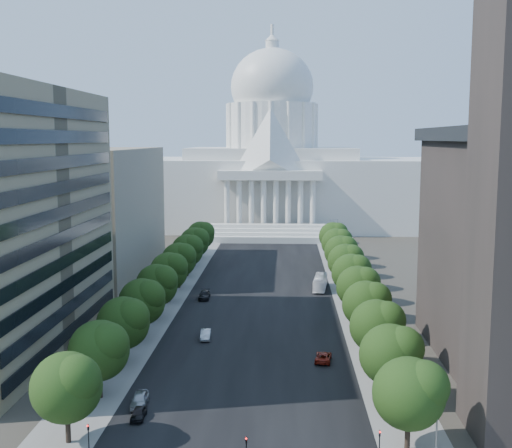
# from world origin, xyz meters

# --- Properties ---
(road_asphalt) EXTENTS (30.00, 260.00, 0.01)m
(road_asphalt) POSITION_xyz_m (0.00, 90.00, 0.00)
(road_asphalt) COLOR black
(road_asphalt) RESTS_ON ground
(sidewalk_left) EXTENTS (8.00, 260.00, 0.02)m
(sidewalk_left) POSITION_xyz_m (-19.00, 90.00, 0.00)
(sidewalk_left) COLOR gray
(sidewalk_left) RESTS_ON ground
(sidewalk_right) EXTENTS (8.00, 260.00, 0.02)m
(sidewalk_right) POSITION_xyz_m (19.00, 90.00, 0.00)
(sidewalk_right) COLOR gray
(sidewalk_right) RESTS_ON ground
(capitol) EXTENTS (120.00, 56.00, 73.00)m
(capitol) POSITION_xyz_m (0.00, 184.89, 20.01)
(capitol) COLOR white
(capitol) RESTS_ON ground
(office_block_left_far) EXTENTS (38.00, 52.00, 30.00)m
(office_block_left_far) POSITION_xyz_m (-48.00, 100.00, 15.00)
(office_block_left_far) COLOR gray
(office_block_left_far) RESTS_ON ground
(tree_l_a) EXTENTS (7.79, 7.60, 9.97)m
(tree_l_a) POSITION_xyz_m (-17.66, 11.81, 6.45)
(tree_l_a) COLOR #33261C
(tree_l_a) RESTS_ON ground
(tree_l_b) EXTENTS (7.79, 7.60, 9.97)m
(tree_l_b) POSITION_xyz_m (-17.66, 23.81, 6.45)
(tree_l_b) COLOR #33261C
(tree_l_b) RESTS_ON ground
(tree_l_c) EXTENTS (7.79, 7.60, 9.97)m
(tree_l_c) POSITION_xyz_m (-17.66, 35.81, 6.45)
(tree_l_c) COLOR #33261C
(tree_l_c) RESTS_ON ground
(tree_l_d) EXTENTS (7.79, 7.60, 9.97)m
(tree_l_d) POSITION_xyz_m (-17.66, 47.81, 6.45)
(tree_l_d) COLOR #33261C
(tree_l_d) RESTS_ON ground
(tree_l_e) EXTENTS (7.79, 7.60, 9.97)m
(tree_l_e) POSITION_xyz_m (-17.66, 59.81, 6.45)
(tree_l_e) COLOR #33261C
(tree_l_e) RESTS_ON ground
(tree_l_f) EXTENTS (7.79, 7.60, 9.97)m
(tree_l_f) POSITION_xyz_m (-17.66, 71.81, 6.45)
(tree_l_f) COLOR #33261C
(tree_l_f) RESTS_ON ground
(tree_l_g) EXTENTS (7.79, 7.60, 9.97)m
(tree_l_g) POSITION_xyz_m (-17.66, 83.81, 6.45)
(tree_l_g) COLOR #33261C
(tree_l_g) RESTS_ON ground
(tree_l_h) EXTENTS (7.79, 7.60, 9.97)m
(tree_l_h) POSITION_xyz_m (-17.66, 95.81, 6.45)
(tree_l_h) COLOR #33261C
(tree_l_h) RESTS_ON ground
(tree_l_i) EXTENTS (7.79, 7.60, 9.97)m
(tree_l_i) POSITION_xyz_m (-17.66, 107.81, 6.45)
(tree_l_i) COLOR #33261C
(tree_l_i) RESTS_ON ground
(tree_l_j) EXTENTS (7.79, 7.60, 9.97)m
(tree_l_j) POSITION_xyz_m (-17.66, 119.81, 6.45)
(tree_l_j) COLOR #33261C
(tree_l_j) RESTS_ON ground
(tree_r_a) EXTENTS (7.79, 7.60, 9.97)m
(tree_r_a) POSITION_xyz_m (18.34, 11.81, 6.45)
(tree_r_a) COLOR #33261C
(tree_r_a) RESTS_ON ground
(tree_r_b) EXTENTS (7.79, 7.60, 9.97)m
(tree_r_b) POSITION_xyz_m (18.34, 23.81, 6.45)
(tree_r_b) COLOR #33261C
(tree_r_b) RESTS_ON ground
(tree_r_c) EXTENTS (7.79, 7.60, 9.97)m
(tree_r_c) POSITION_xyz_m (18.34, 35.81, 6.45)
(tree_r_c) COLOR #33261C
(tree_r_c) RESTS_ON ground
(tree_r_d) EXTENTS (7.79, 7.60, 9.97)m
(tree_r_d) POSITION_xyz_m (18.34, 47.81, 6.45)
(tree_r_d) COLOR #33261C
(tree_r_d) RESTS_ON ground
(tree_r_e) EXTENTS (7.79, 7.60, 9.97)m
(tree_r_e) POSITION_xyz_m (18.34, 59.81, 6.45)
(tree_r_e) COLOR #33261C
(tree_r_e) RESTS_ON ground
(tree_r_f) EXTENTS (7.79, 7.60, 9.97)m
(tree_r_f) POSITION_xyz_m (18.34, 71.81, 6.45)
(tree_r_f) COLOR #33261C
(tree_r_f) RESTS_ON ground
(tree_r_g) EXTENTS (7.79, 7.60, 9.97)m
(tree_r_g) POSITION_xyz_m (18.34, 83.81, 6.45)
(tree_r_g) COLOR #33261C
(tree_r_g) RESTS_ON ground
(tree_r_h) EXTENTS (7.79, 7.60, 9.97)m
(tree_r_h) POSITION_xyz_m (18.34, 95.81, 6.45)
(tree_r_h) COLOR #33261C
(tree_r_h) RESTS_ON ground
(tree_r_i) EXTENTS (7.79, 7.60, 9.97)m
(tree_r_i) POSITION_xyz_m (18.34, 107.81, 6.45)
(tree_r_i) COLOR #33261C
(tree_r_i) RESTS_ON ground
(tree_r_j) EXTENTS (7.79, 7.60, 9.97)m
(tree_r_j) POSITION_xyz_m (18.34, 119.81, 6.45)
(tree_r_j) COLOR #33261C
(tree_r_j) RESTS_ON ground
(traffic_signal_left) EXTENTS (0.18, 0.49, 4.30)m
(traffic_signal_left) POSITION_xyz_m (-14.50, 7.99, 3.09)
(traffic_signal_left) COLOR black
(traffic_signal_left) RESTS_ON ground
(traffic_signal_right) EXTENTS (0.18, 0.49, 4.30)m
(traffic_signal_right) POSITION_xyz_m (14.50, 7.99, 3.09)
(traffic_signal_right) COLOR black
(traffic_signal_right) RESTS_ON ground
(traffic_signal_median) EXTENTS (0.18, 0.49, 4.30)m
(traffic_signal_median) POSITION_xyz_m (1.50, 5.99, 3.09)
(traffic_signal_median) COLOR black
(traffic_signal_median) RESTS_ON ground
(streetlight_a) EXTENTS (2.61, 0.44, 9.00)m
(streetlight_a) POSITION_xyz_m (19.90, 10.00, 5.82)
(streetlight_a) COLOR gray
(streetlight_a) RESTS_ON ground
(streetlight_b) EXTENTS (2.61, 0.44, 9.00)m
(streetlight_b) POSITION_xyz_m (19.90, 35.00, 5.82)
(streetlight_b) COLOR gray
(streetlight_b) RESTS_ON ground
(streetlight_c) EXTENTS (2.61, 0.44, 9.00)m
(streetlight_c) POSITION_xyz_m (19.90, 60.00, 5.82)
(streetlight_c) COLOR gray
(streetlight_c) RESTS_ON ground
(streetlight_d) EXTENTS (2.61, 0.44, 9.00)m
(streetlight_d) POSITION_xyz_m (19.90, 85.00, 5.82)
(streetlight_d) COLOR gray
(streetlight_d) RESTS_ON ground
(streetlight_e) EXTENTS (2.61, 0.44, 9.00)m
(streetlight_e) POSITION_xyz_m (19.90, 110.00, 5.82)
(streetlight_e) COLOR gray
(streetlight_e) RESTS_ON ground
(streetlight_f) EXTENTS (2.61, 0.44, 9.00)m
(streetlight_f) POSITION_xyz_m (19.90, 135.00, 5.82)
(streetlight_f) COLOR gray
(streetlight_f) RESTS_ON ground
(car_dark_a) EXTENTS (1.64, 3.85, 1.30)m
(car_dark_a) POSITION_xyz_m (-11.80, 18.12, 0.65)
(car_dark_a) COLOR black
(car_dark_a) RESTS_ON ground
(car_silver) EXTENTS (1.84, 4.63, 1.50)m
(car_silver) POSITION_xyz_m (-7.71, 48.34, 0.75)
(car_silver) COLOR #B5B8BE
(car_silver) RESTS_ON ground
(car_red) EXTENTS (2.84, 5.08, 1.34)m
(car_red) POSITION_xyz_m (10.78, 38.53, 0.67)
(car_red) COLOR maroon
(car_red) RESTS_ON ground
(car_dark_b) EXTENTS (2.32, 5.36, 1.54)m
(car_dark_b) POSITION_xyz_m (-11.22, 74.37, 0.77)
(car_dark_b) COLOR black
(car_dark_b) RESTS_ON ground
(car_parked) EXTENTS (2.30, 4.96, 1.65)m
(car_parked) POSITION_xyz_m (-12.50, 21.68, 0.82)
(car_parked) COLOR #94979A
(car_parked) RESTS_ON ground
(city_bus) EXTENTS (3.70, 10.80, 2.95)m
(city_bus) POSITION_xyz_m (12.72, 83.94, 1.47)
(city_bus) COLOR white
(city_bus) RESTS_ON ground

